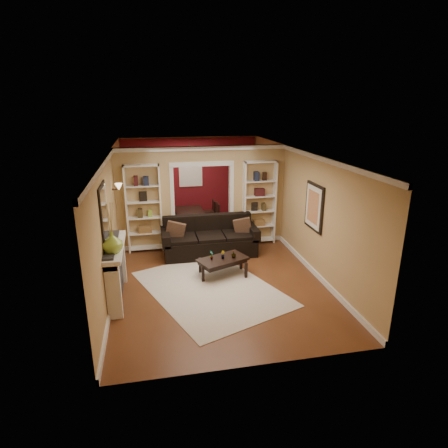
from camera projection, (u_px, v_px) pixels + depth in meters
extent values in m
plane|color=brown|center=(210.00, 261.00, 9.36)|extent=(8.00, 8.00, 0.00)
plane|color=white|center=(209.00, 152.00, 8.52)|extent=(8.00, 8.00, 0.00)
plane|color=tan|center=(191.00, 178.00, 12.67)|extent=(8.00, 0.00, 8.00)
plane|color=tan|center=(255.00, 285.00, 5.21)|extent=(8.00, 0.00, 8.00)
plane|color=tan|center=(112.00, 214.00, 8.52)|extent=(0.00, 8.00, 8.00)
plane|color=tan|center=(298.00, 204.00, 9.36)|extent=(0.00, 8.00, 8.00)
cube|color=tan|center=(202.00, 197.00, 10.06)|extent=(4.50, 0.15, 2.70)
cube|color=maroon|center=(191.00, 179.00, 12.65)|extent=(4.44, 0.04, 2.64)
cube|color=#8CA5CC|center=(191.00, 172.00, 12.54)|extent=(0.78, 0.03, 0.98)
cube|color=beige|center=(210.00, 288.00, 7.96)|extent=(3.36, 3.88, 0.01)
cube|color=black|center=(210.00, 237.00, 9.64)|extent=(2.45, 1.06, 0.96)
cube|color=brown|center=(176.00, 231.00, 9.39)|extent=(0.48, 0.24, 0.46)
cube|color=brown|center=(243.00, 227.00, 9.72)|extent=(0.46, 0.22, 0.44)
cube|color=black|center=(223.00, 267.00, 8.52)|extent=(1.24, 0.96, 0.42)
imported|color=#336626|center=(212.00, 255.00, 8.38)|extent=(0.12, 0.13, 0.20)
imported|color=#336626|center=(223.00, 255.00, 8.43)|extent=(0.10, 0.11, 0.18)
imported|color=#336626|center=(234.00, 254.00, 8.47)|extent=(0.15, 0.15, 0.19)
cube|color=white|center=(144.00, 209.00, 9.67)|extent=(0.90, 0.30, 2.30)
cube|color=white|center=(259.00, 203.00, 10.25)|extent=(0.90, 0.30, 2.30)
cube|color=white|center=(117.00, 272.00, 7.39)|extent=(0.32, 1.70, 1.16)
imported|color=#8CB43A|center=(112.00, 242.00, 6.77)|extent=(0.48, 0.48, 0.40)
cube|color=silver|center=(104.00, 213.00, 6.98)|extent=(0.03, 0.95, 1.10)
cube|color=#FFE0A5|center=(116.00, 188.00, 8.90)|extent=(0.18, 0.18, 0.22)
cube|color=black|center=(314.00, 207.00, 8.35)|extent=(0.04, 0.85, 1.05)
imported|color=black|center=(191.00, 220.00, 11.73)|extent=(1.52, 0.84, 0.53)
cube|color=black|center=(174.00, 218.00, 11.29)|extent=(0.54, 0.54, 0.91)
cube|color=black|center=(210.00, 216.00, 11.50)|extent=(0.53, 0.53, 0.87)
cube|color=black|center=(173.00, 214.00, 11.87)|extent=(0.43, 0.43, 0.77)
cube|color=black|center=(207.00, 212.00, 12.07)|extent=(0.41, 0.41, 0.80)
cube|color=#341F17|center=(195.00, 164.00, 11.25)|extent=(0.50, 0.50, 0.30)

